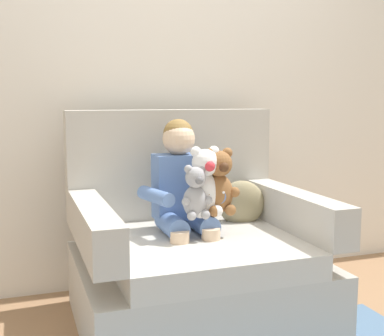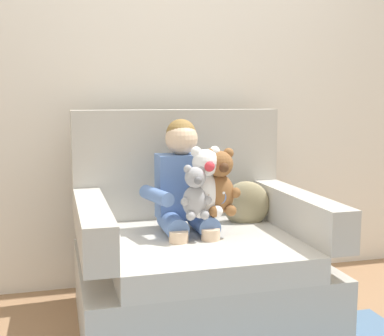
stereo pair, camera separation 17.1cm
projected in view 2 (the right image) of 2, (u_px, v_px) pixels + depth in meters
ground_plane at (198, 323)px, 2.62m from camera, size 8.00×8.00×0.00m
back_wall at (166, 75)px, 3.13m from camera, size 6.00×0.10×2.60m
armchair at (195, 259)px, 2.63m from camera, size 1.19×1.02×1.09m
seated_child at (185, 191)px, 2.60m from camera, size 0.45×0.39×0.82m
plush_white at (206, 183)px, 2.49m from camera, size 0.20×0.17×0.35m
plush_grey at (195, 193)px, 2.43m from camera, size 0.16×0.13×0.26m
plush_brown at (220, 184)px, 2.51m from camera, size 0.20×0.16×0.33m
throw_pillow at (246, 204)px, 2.82m from camera, size 0.28×0.18×0.26m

